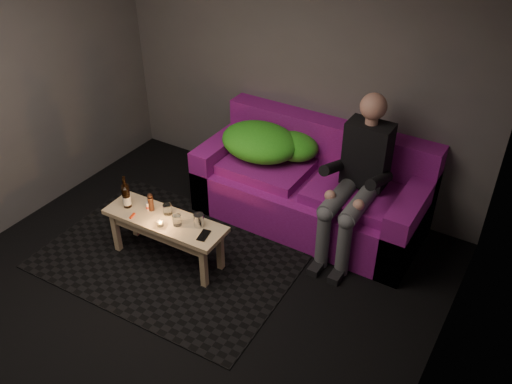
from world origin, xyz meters
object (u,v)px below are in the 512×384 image
(person, at_px, (358,176))
(coffee_table, at_px, (165,226))
(sofa, at_px, (313,189))
(beer_bottle_a, at_px, (126,193))
(beer_bottle_b, at_px, (126,197))
(steel_cup, at_px, (199,220))

(person, xyz_separation_m, coffee_table, (-1.31, -1.08, -0.38))
(person, bearing_deg, sofa, 160.31)
(beer_bottle_a, bearing_deg, coffee_table, -1.69)
(beer_bottle_b, bearing_deg, steel_cup, 8.48)
(person, bearing_deg, coffee_table, -140.68)
(sofa, distance_m, person, 0.67)
(sofa, xyz_separation_m, steel_cup, (-0.50, -1.18, 0.18))
(person, relative_size, steel_cup, 12.28)
(steel_cup, bearing_deg, person, 45.10)
(person, bearing_deg, beer_bottle_a, -148.74)
(coffee_table, relative_size, beer_bottle_b, 3.94)
(steel_cup, bearing_deg, coffee_table, -166.50)
(person, bearing_deg, beer_bottle_b, -147.09)
(beer_bottle_a, distance_m, steel_cup, 0.76)
(coffee_table, bearing_deg, sofa, 56.92)
(sofa, relative_size, steel_cup, 18.39)
(beer_bottle_b, relative_size, steel_cup, 2.43)
(coffee_table, distance_m, steel_cup, 0.36)
(beer_bottle_b, bearing_deg, coffee_table, 4.35)
(beer_bottle_b, distance_m, steel_cup, 0.72)
(beer_bottle_b, xyz_separation_m, steel_cup, (0.71, 0.11, -0.05))
(beer_bottle_a, height_order, steel_cup, beer_bottle_a)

